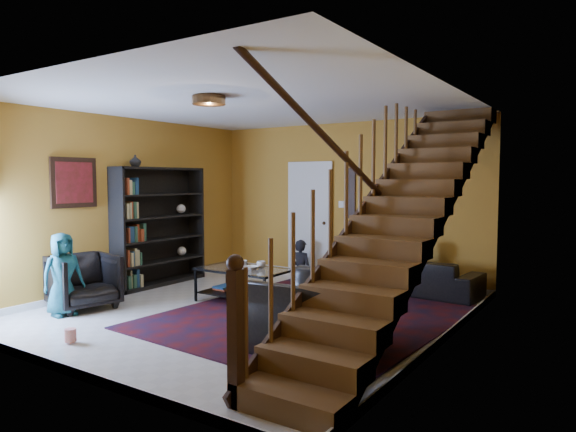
% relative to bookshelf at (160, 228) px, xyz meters
% --- Properties ---
extents(floor, '(5.50, 5.50, 0.00)m').
position_rel_bookshelf_xyz_m(floor, '(2.40, -0.60, -0.96)').
color(floor, beige).
rests_on(floor, ground).
extents(room, '(5.50, 5.50, 5.50)m').
position_rel_bookshelf_xyz_m(room, '(1.07, 0.73, -0.91)').
color(room, '#BD822A').
rests_on(room, ground).
extents(staircase, '(0.95, 5.02, 3.18)m').
position_rel_bookshelf_xyz_m(staircase, '(4.53, -0.60, 0.43)').
color(staircase, brown).
rests_on(staircase, floor).
extents(bookshelf, '(0.35, 1.80, 2.00)m').
position_rel_bookshelf_xyz_m(bookshelf, '(0.00, 0.00, 0.00)').
color(bookshelf, black).
rests_on(bookshelf, floor).
extents(door, '(0.82, 0.05, 2.05)m').
position_rel_bookshelf_xyz_m(door, '(1.70, 2.12, 0.06)').
color(door, silver).
rests_on(door, floor).
extents(framed_picture, '(0.04, 0.74, 0.74)m').
position_rel_bookshelf_xyz_m(framed_picture, '(-0.17, -1.50, 0.79)').
color(framed_picture, maroon).
rests_on(framed_picture, room).
extents(wall_hanging, '(0.14, 0.03, 0.90)m').
position_rel_bookshelf_xyz_m(wall_hanging, '(2.55, 2.13, 0.59)').
color(wall_hanging, black).
rests_on(wall_hanging, room).
extents(ceiling_fixture, '(0.40, 0.40, 0.10)m').
position_rel_bookshelf_xyz_m(ceiling_fixture, '(2.40, -1.40, 1.78)').
color(ceiling_fixture, '#3F2814').
rests_on(ceiling_fixture, room).
extents(rug, '(3.55, 4.00, 0.02)m').
position_rel_bookshelf_xyz_m(rug, '(3.20, -0.41, -0.95)').
color(rug, '#420B0D').
rests_on(rug, floor).
extents(sofa, '(2.00, 0.91, 0.57)m').
position_rel_bookshelf_xyz_m(sofa, '(3.90, 1.70, -0.68)').
color(sofa, black).
rests_on(sofa, floor).
extents(armchair_left, '(1.00, 0.98, 0.76)m').
position_rel_bookshelf_xyz_m(armchair_left, '(0.35, -1.74, -0.59)').
color(armchair_left, black).
rests_on(armchair_left, floor).
extents(armchair_right, '(1.09, 1.24, 0.77)m').
position_rel_bookshelf_xyz_m(armchair_right, '(3.90, -1.43, -0.58)').
color(armchair_right, black).
rests_on(armchair_right, floor).
extents(person_adult_a, '(0.43, 0.29, 1.16)m').
position_rel_bookshelf_xyz_m(person_adult_a, '(1.74, 1.75, -0.83)').
color(person_adult_a, black).
rests_on(person_adult_a, sofa).
extents(person_adult_b, '(0.64, 0.51, 1.28)m').
position_rel_bookshelf_xyz_m(person_adult_b, '(3.90, 1.75, -0.78)').
color(person_adult_b, black).
rests_on(person_adult_b, sofa).
extents(person_child, '(0.44, 0.59, 1.10)m').
position_rel_bookshelf_xyz_m(person_child, '(0.45, -2.12, -0.41)').
color(person_child, '#1A6165').
rests_on(person_child, armchair_left).
extents(coffee_table, '(1.32, 0.77, 0.50)m').
position_rel_bookshelf_xyz_m(coffee_table, '(1.99, -0.23, -0.67)').
color(coffee_table, black).
rests_on(coffee_table, floor).
extents(cup_a, '(0.18, 0.18, 0.10)m').
position_rel_bookshelf_xyz_m(cup_a, '(2.20, -0.08, -0.41)').
color(cup_a, '#999999').
rests_on(cup_a, coffee_table).
extents(cup_b, '(0.11, 0.11, 0.10)m').
position_rel_bookshelf_xyz_m(cup_b, '(1.92, -0.14, -0.41)').
color(cup_b, '#999999').
rests_on(cup_b, coffee_table).
extents(bowl, '(0.23, 0.23, 0.05)m').
position_rel_bookshelf_xyz_m(bowl, '(2.15, -0.26, -0.44)').
color(bowl, '#999999').
rests_on(bowl, coffee_table).
extents(vase, '(0.18, 0.18, 0.19)m').
position_rel_bookshelf_xyz_m(vase, '(-0.00, -0.50, 1.13)').
color(vase, '#999999').
rests_on(vase, bookshelf).
extents(popcorn_bucket, '(0.16, 0.16, 0.14)m').
position_rel_bookshelf_xyz_m(popcorn_bucket, '(1.58, -2.77, -0.87)').
color(popcorn_bucket, red).
rests_on(popcorn_bucket, rug).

